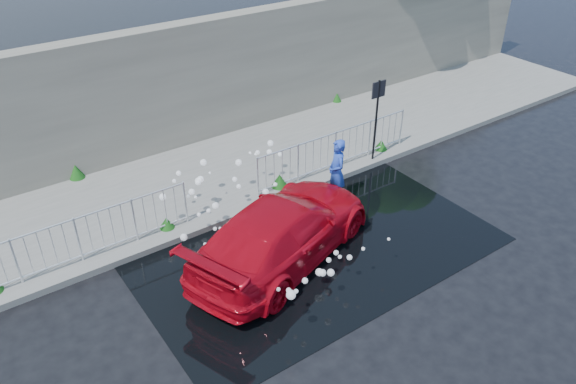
{
  "coord_description": "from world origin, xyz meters",
  "views": [
    {
      "loc": [
        -5.83,
        -6.96,
        7.88
      ],
      "look_at": [
        0.44,
        1.94,
        1.0
      ],
      "focal_mm": 35.0,
      "sensor_mm": 36.0,
      "label": 1
    }
  ],
  "objects": [
    {
      "name": "water_spray",
      "position": [
        -0.51,
        2.21,
        0.7
      ],
      "size": [
        3.56,
        5.33,
        1.11
      ],
      "color": "white",
      "rests_on": "ground"
    },
    {
      "name": "retaining_wall",
      "position": [
        0.0,
        7.2,
        1.9
      ],
      "size": [
        30.0,
        0.6,
        3.5
      ],
      "primitive_type": "cube",
      "color": "#676257",
      "rests_on": "pavement"
    },
    {
      "name": "railing_right",
      "position": [
        3.0,
        3.35,
        0.74
      ],
      "size": [
        5.05,
        0.05,
        1.1
      ],
      "color": "silver",
      "rests_on": "pavement"
    },
    {
      "name": "pavement",
      "position": [
        0.0,
        5.0,
        0.07
      ],
      "size": [
        30.0,
        4.0,
        0.15
      ],
      "primitive_type": "cube",
      "color": "slate",
      "rests_on": "ground"
    },
    {
      "name": "ground",
      "position": [
        0.0,
        0.0,
        0.0
      ],
      "size": [
        90.0,
        90.0,
        0.0
      ],
      "primitive_type": "plane",
      "color": "black",
      "rests_on": "ground"
    },
    {
      "name": "puddle",
      "position": [
        0.5,
        1.0,
        0.01
      ],
      "size": [
        8.0,
        5.0,
        0.01
      ],
      "primitive_type": "cube",
      "color": "black",
      "rests_on": "ground"
    },
    {
      "name": "railing_left",
      "position": [
        -4.0,
        3.35,
        0.74
      ],
      "size": [
        5.05,
        0.05,
        1.1
      ],
      "color": "silver",
      "rests_on": "pavement"
    },
    {
      "name": "red_car",
      "position": [
        -0.3,
        1.09,
        0.72
      ],
      "size": [
        5.33,
        3.57,
        1.43
      ],
      "primitive_type": "imported",
      "rotation": [
        0.0,
        0.0,
        1.92
      ],
      "color": "#B80716",
      "rests_on": "ground"
    },
    {
      "name": "weeds",
      "position": [
        -0.37,
        4.58,
        0.32
      ],
      "size": [
        12.17,
        3.93,
        0.39
      ],
      "color": "#164C14",
      "rests_on": "pavement"
    },
    {
      "name": "curb",
      "position": [
        0.0,
        3.0,
        0.08
      ],
      "size": [
        30.0,
        0.25,
        0.16
      ],
      "primitive_type": "cube",
      "color": "slate",
      "rests_on": "ground"
    },
    {
      "name": "sign_post",
      "position": [
        4.2,
        3.1,
        1.72
      ],
      "size": [
        0.45,
        0.06,
        2.5
      ],
      "color": "black",
      "rests_on": "ground"
    },
    {
      "name": "person",
      "position": [
        2.11,
        2.2,
        0.86
      ],
      "size": [
        0.6,
        0.73,
        1.72
      ],
      "primitive_type": "imported",
      "rotation": [
        0.0,
        0.0,
        -1.91
      ],
      "color": "blue",
      "rests_on": "ground"
    }
  ]
}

